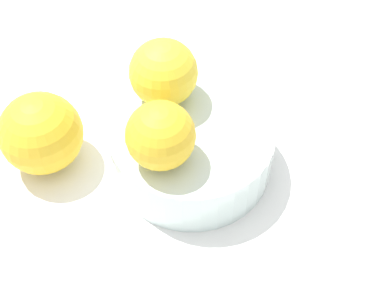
# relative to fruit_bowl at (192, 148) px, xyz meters

# --- Properties ---
(ground_plane) EXTENTS (1.10, 1.10, 0.02)m
(ground_plane) POSITION_rel_fruit_bowl_xyz_m (0.00, 0.00, -0.04)
(ground_plane) COLOR white
(fruit_bowl) EXTENTS (0.17, 0.17, 0.06)m
(fruit_bowl) POSITION_rel_fruit_bowl_xyz_m (0.00, 0.00, 0.00)
(fruit_bowl) COLOR silver
(fruit_bowl) RESTS_ON ground_plane
(orange_in_bowl_0) EXTENTS (0.07, 0.07, 0.07)m
(orange_in_bowl_0) POSITION_rel_fruit_bowl_xyz_m (0.04, -0.02, 0.06)
(orange_in_bowl_0) COLOR yellow
(orange_in_bowl_0) RESTS_ON fruit_bowl
(orange_in_bowl_1) EXTENTS (0.07, 0.07, 0.07)m
(orange_in_bowl_1) POSITION_rel_fruit_bowl_xyz_m (-0.04, -0.04, 0.07)
(orange_in_bowl_1) COLOR yellow
(orange_in_bowl_1) RESTS_ON fruit_bowl
(orange_loose_0) EXTENTS (0.09, 0.09, 0.09)m
(orange_loose_0) POSITION_rel_fruit_bowl_xyz_m (0.04, -0.15, 0.02)
(orange_loose_0) COLOR yellow
(orange_loose_0) RESTS_ON ground_plane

